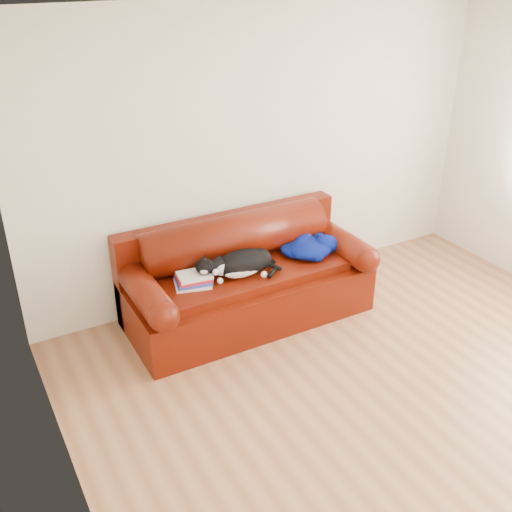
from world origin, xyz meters
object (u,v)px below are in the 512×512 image
at_px(sofa_base, 248,294).
at_px(blanket, 310,247).
at_px(book_stack, 193,280).
at_px(cat, 242,264).

distance_m(sofa_base, blanket, 0.69).
height_order(book_stack, blanket, blanket).
xyz_separation_m(book_stack, cat, (0.43, -0.03, 0.05)).
bearing_deg(blanket, sofa_base, 176.07).
xyz_separation_m(sofa_base, book_stack, (-0.53, -0.05, 0.31)).
bearing_deg(cat, sofa_base, 48.81).
bearing_deg(cat, book_stack, -177.15).
relative_size(sofa_base, book_stack, 6.32).
distance_m(sofa_base, cat, 0.39).
relative_size(sofa_base, cat, 2.96).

